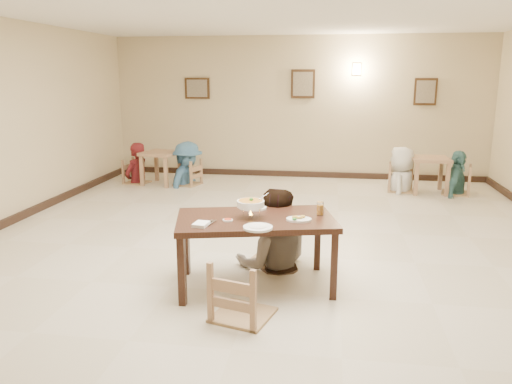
% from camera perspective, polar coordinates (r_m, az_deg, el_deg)
% --- Properties ---
extents(floor, '(10.00, 10.00, 0.00)m').
position_cam_1_polar(floor, '(6.25, 1.28, -7.20)').
color(floor, beige).
rests_on(floor, ground).
extents(wall_back, '(10.00, 0.00, 10.00)m').
position_cam_1_polar(wall_back, '(10.86, 4.81, 9.58)').
color(wall_back, beige).
rests_on(wall_back, floor).
extents(baseboard_back, '(8.00, 0.06, 0.12)m').
position_cam_1_polar(baseboard_back, '(11.02, 4.65, 2.07)').
color(baseboard_back, black).
rests_on(baseboard_back, floor).
extents(picture_a, '(0.55, 0.04, 0.45)m').
position_cam_1_polar(picture_a, '(11.17, -6.74, 11.69)').
color(picture_a, '#331F11').
rests_on(picture_a, wall_back).
extents(picture_b, '(0.50, 0.04, 0.60)m').
position_cam_1_polar(picture_b, '(10.79, 5.39, 12.20)').
color(picture_b, '#331F11').
rests_on(picture_b, wall_back).
extents(picture_c, '(0.45, 0.04, 0.55)m').
position_cam_1_polar(picture_c, '(10.93, 18.80, 10.79)').
color(picture_c, '#331F11').
rests_on(picture_c, wall_back).
extents(wall_sconce, '(0.16, 0.05, 0.22)m').
position_cam_1_polar(wall_sconce, '(10.78, 11.43, 13.60)').
color(wall_sconce, '#FFD88C').
rests_on(wall_sconce, wall_back).
extents(main_table, '(1.77, 1.26, 0.75)m').
position_cam_1_polar(main_table, '(5.16, -0.06, -3.79)').
color(main_table, '#331A10').
rests_on(main_table, floor).
extents(chair_far, '(0.49, 0.49, 1.05)m').
position_cam_1_polar(chair_far, '(5.87, 1.71, -3.22)').
color(chair_far, '#A78257').
rests_on(chair_far, floor).
extents(chair_near, '(0.51, 0.51, 1.08)m').
position_cam_1_polar(chair_near, '(4.55, -1.54, -7.98)').
color(chair_near, '#A78257').
rests_on(chair_near, floor).
extents(main_diner, '(1.02, 0.86, 1.85)m').
position_cam_1_polar(main_diner, '(5.67, 2.08, 0.41)').
color(main_diner, gray).
rests_on(main_diner, floor).
extents(curry_warmer, '(0.31, 0.28, 0.25)m').
position_cam_1_polar(curry_warmer, '(5.09, -0.62, -1.36)').
color(curry_warmer, silver).
rests_on(curry_warmer, main_table).
extents(rice_plate_far, '(0.30, 0.30, 0.07)m').
position_cam_1_polar(rice_plate_far, '(5.46, -0.37, -1.78)').
color(rice_plate_far, white).
rests_on(rice_plate_far, main_table).
extents(rice_plate_near, '(0.28, 0.28, 0.06)m').
position_cam_1_polar(rice_plate_near, '(4.77, 0.22, -4.04)').
color(rice_plate_near, white).
rests_on(rice_plate_near, main_table).
extents(fried_plate, '(0.26, 0.26, 0.06)m').
position_cam_1_polar(fried_plate, '(5.04, 4.91, -3.06)').
color(fried_plate, white).
rests_on(fried_plate, main_table).
extents(chili_dish, '(0.10, 0.10, 0.02)m').
position_cam_1_polar(chili_dish, '(5.02, -3.24, -3.21)').
color(chili_dish, white).
rests_on(chili_dish, main_table).
extents(napkin_cutlery, '(0.19, 0.27, 0.03)m').
position_cam_1_polar(napkin_cutlery, '(4.88, -6.24, -3.68)').
color(napkin_cutlery, white).
rests_on(napkin_cutlery, main_table).
extents(drink_glass, '(0.07, 0.07, 0.14)m').
position_cam_1_polar(drink_glass, '(5.25, 7.35, -1.92)').
color(drink_glass, white).
rests_on(drink_glass, main_table).
extents(bg_table_left, '(0.80, 0.80, 0.67)m').
position_cam_1_polar(bg_table_left, '(10.31, -10.84, 3.82)').
color(bg_table_left, '#A37A59').
rests_on(bg_table_left, floor).
extents(bg_table_right, '(0.69, 0.69, 0.68)m').
position_cam_1_polar(bg_table_right, '(9.95, 19.23, 3.00)').
color(bg_table_right, '#A37A59').
rests_on(bg_table_right, floor).
extents(bg_chair_ll, '(0.44, 0.44, 0.94)m').
position_cam_1_polar(bg_chair_ll, '(10.53, -13.55, 3.48)').
color(bg_chair_ll, '#A78257').
rests_on(bg_chair_ll, floor).
extents(bg_chair_lr, '(0.46, 0.46, 0.98)m').
position_cam_1_polar(bg_chair_lr, '(10.19, -7.89, 3.52)').
color(bg_chair_lr, '#A78257').
rests_on(bg_chair_lr, floor).
extents(bg_chair_rl, '(0.47, 0.47, 1.00)m').
position_cam_1_polar(bg_chair_rl, '(9.93, 16.32, 2.92)').
color(bg_chair_rl, '#A78257').
rests_on(bg_chair_rl, floor).
extents(bg_chair_rr, '(0.49, 0.49, 1.03)m').
position_cam_1_polar(bg_chair_rr, '(10.03, 22.06, 2.68)').
color(bg_chair_rr, '#A78257').
rests_on(bg_chair_rr, floor).
extents(bg_diner_a, '(0.59, 0.72, 1.69)m').
position_cam_1_polar(bg_diner_a, '(10.48, -13.66, 5.51)').
color(bg_diner_a, '#561418').
rests_on(bg_diner_a, floor).
extents(bg_diner_b, '(0.84, 1.23, 1.76)m').
position_cam_1_polar(bg_diner_b, '(10.13, -7.96, 5.72)').
color(bg_diner_b, teal).
rests_on(bg_diner_b, floor).
extents(bg_diner_c, '(0.71, 0.94, 1.72)m').
position_cam_1_polar(bg_diner_c, '(9.88, 16.46, 4.98)').
color(bg_diner_c, silver).
rests_on(bg_diner_c, floor).
extents(bg_diner_d, '(0.73, 1.04, 1.64)m').
position_cam_1_polar(bg_diner_d, '(9.98, 22.21, 4.40)').
color(bg_diner_d, teal).
rests_on(bg_diner_d, floor).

